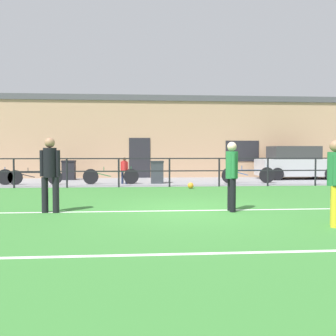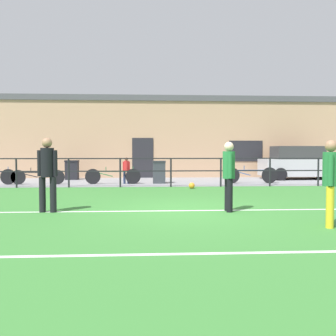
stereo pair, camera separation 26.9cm
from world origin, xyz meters
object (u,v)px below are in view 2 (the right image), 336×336
Objects in this scene: bicycle_parked_3 at (113,176)px; trash_bin_0 at (159,172)px; player_goalkeeper at (47,170)px; player_winger at (229,172)px; spectator_child at (126,169)px; player_striker at (330,178)px; trash_bin_1 at (72,170)px; bicycle_parked_2 at (38,177)px; bicycle_parked_0 at (251,175)px; soccer_ball_match at (192,186)px; parked_car_red at (300,164)px.

bicycle_parked_3 is 2.40× the size of trash_bin_0.
bicycle_parked_3 is at bearing -90.01° from player_goalkeeper.
player_winger is 1.44× the size of spectator_child.
player_winger is at bearing 112.71° from spectator_child.
player_striker is at bearing -62.92° from bicycle_parked_3.
bicycle_parked_2 is at bearing -109.20° from trash_bin_1.
bicycle_parked_0 is at bearing -178.51° from spectator_child.
player_winger reaches higher than trash_bin_1.
player_striker is 1.67× the size of trash_bin_0.
soccer_ball_match is 0.06× the size of parked_car_red.
soccer_ball_match is at bearing 143.95° from spectator_child.
spectator_child is (-4.25, 9.54, -0.26)m from player_striker.
soccer_ball_match is (-1.69, 7.48, -0.81)m from player_striker.
player_winger reaches higher than bicycle_parked_0.
player_winger is 11.55m from trash_bin_1.
player_striker is at bearing -96.73° from bicycle_parked_0.
player_winger is at bearing -87.97° from soccer_ball_match.
trash_bin_1 is at bearing 161.84° from bicycle_parked_0.
spectator_child is 0.65m from bicycle_parked_3.
bicycle_parked_2 is (-9.07, 0.00, -0.04)m from bicycle_parked_0.
player_goalkeeper reaches higher than trash_bin_0.
trash_bin_1 is at bearing -124.11° from player_striker.
player_winger is at bearing -49.12° from bicycle_parked_2.
player_winger is 5.58m from soccer_ball_match.
bicycle_parked_2 is at bearing 180.00° from bicycle_parked_0.
spectator_child is at bearing -165.32° from parked_car_red.
spectator_child is at bearing 178.79° from bicycle_parked_0.
player_winger is 8.19m from bicycle_parked_3.
parked_car_red reaches higher than bicycle_parked_0.
player_winger is 0.70× the size of bicycle_parked_0.
trash_bin_0 is (1.41, 0.13, -0.15)m from spectator_child.
trash_bin_0 is at bearing -30.13° from trash_bin_1.
bicycle_parked_3 is 1.99m from trash_bin_0.
player_goalkeeper reaches higher than spectator_child.
bicycle_parked_0 is at bearing -18.29° from player_winger.
player_goalkeeper is 8.11m from trash_bin_0.
spectator_child is (1.48, 7.43, -0.32)m from player_goalkeeper.
player_striker is at bearing -49.83° from bicycle_parked_2.
spectator_child is 0.48× the size of bicycle_parked_0.
bicycle_parked_0 is 2.41× the size of trash_bin_0.
spectator_child is at bearing -130.21° from player_striker.
spectator_child is 1.21× the size of trash_bin_1.
bicycle_parked_2 is at bearing 180.00° from bicycle_parked_3.
bicycle_parked_3 is at bearing 24.98° from player_winger.
bicycle_parked_2 is 2.35× the size of trash_bin_1.
parked_car_red is 4.12× the size of trash_bin_1.
bicycle_parked_2 is (-6.26, 1.94, 0.23)m from soccer_ball_match.
bicycle_parked_2 is at bearing 41.84° from player_winger.
bicycle_parked_0 reaches higher than soccer_ball_match.
bicycle_parked_0 is 3.97m from trash_bin_0.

